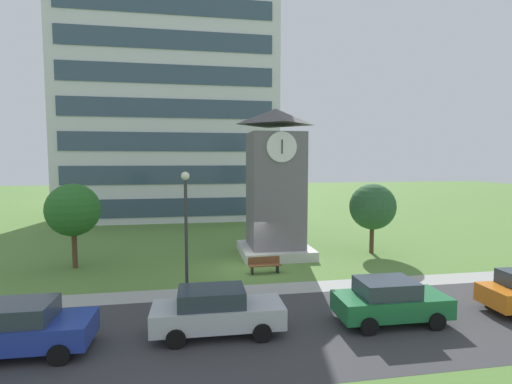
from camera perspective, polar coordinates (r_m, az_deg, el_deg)
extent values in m
plane|color=#567F38|center=(22.44, -1.10, -11.36)|extent=(160.00, 160.00, 0.00)
cube|color=#38383A|center=(15.01, 3.81, -19.77)|extent=(120.00, 7.20, 0.01)
cube|color=#9E9E99|center=(19.02, 0.60, -14.36)|extent=(120.00, 1.60, 0.01)
cube|color=silver|center=(45.31, -12.44, 13.00)|extent=(21.94, 13.50, 25.60)
cube|color=#384C60|center=(38.33, -12.61, -2.28)|extent=(20.19, 0.10, 1.80)
cube|color=#384C60|center=(38.07, -12.70, 2.50)|extent=(20.19, 0.10, 1.80)
cube|color=#384C60|center=(38.09, -12.79, 7.32)|extent=(20.19, 0.10, 1.80)
cube|color=#384C60|center=(38.37, -12.88, 12.10)|extent=(20.19, 0.10, 1.80)
cube|color=#384C60|center=(38.91, -12.97, 16.77)|extent=(20.19, 0.10, 1.80)
cube|color=#384C60|center=(39.70, -13.06, 21.29)|extent=(20.19, 0.10, 1.80)
cube|color=#384C60|center=(40.74, -13.15, 25.61)|extent=(20.19, 0.10, 1.80)
cube|color=slate|center=(24.91, 2.88, -0.39)|extent=(3.36, 3.36, 7.99)
cube|color=beige|center=(25.51, 2.85, -8.68)|extent=(4.53, 4.53, 0.60)
pyramid|color=#555155|center=(24.97, 2.93, 11.16)|extent=(3.69, 3.69, 1.02)
cylinder|color=white|center=(23.13, 3.86, 6.74)|extent=(1.85, 0.12, 1.85)
cylinder|color=white|center=(25.26, 6.79, 6.55)|extent=(0.12, 1.85, 1.85)
cube|color=black|center=(23.07, 3.90, 7.16)|extent=(0.03, 0.08, 0.55)
cube|color=black|center=(23.05, 3.91, 6.75)|extent=(0.06, 0.06, 0.83)
cube|color=brown|center=(21.47, 1.32, -10.86)|extent=(1.82, 0.56, 0.06)
cube|color=brown|center=(21.62, 1.18, -10.12)|extent=(1.80, 0.13, 0.40)
cube|color=black|center=(21.38, -0.59, -11.55)|extent=(0.10, 0.44, 0.45)
cube|color=black|center=(21.71, 3.21, -11.31)|extent=(0.10, 0.44, 0.45)
cylinder|color=#333338|center=(16.83, -10.36, -7.45)|extent=(0.14, 0.14, 5.39)
sphere|color=#F2EFCC|center=(16.47, -10.51, 2.37)|extent=(0.36, 0.36, 0.36)
cylinder|color=#513823|center=(27.02, 16.87, -6.53)|extent=(0.29, 0.29, 2.07)
sphere|color=#2B5830|center=(26.69, 16.98, -2.09)|extent=(3.06, 3.06, 3.06)
cylinder|color=#513823|center=(24.67, -25.44, -7.55)|extent=(0.29, 0.29, 2.34)
sphere|color=#286525|center=(24.31, -25.62, -2.41)|extent=(3.02, 3.02, 3.02)
cube|color=#23389E|center=(15.05, -30.92, -17.48)|extent=(4.03, 1.95, 0.76)
cube|color=#2D3842|center=(14.89, -31.78, -14.97)|extent=(2.03, 1.69, 0.60)
cylinder|color=black|center=(15.60, -25.08, -17.94)|extent=(0.66, 0.23, 0.66)
cylinder|color=black|center=(13.99, -27.33, -20.75)|extent=(0.66, 0.23, 0.66)
cylinder|color=black|center=(16.45, -33.79, -17.10)|extent=(0.66, 0.23, 0.66)
cube|color=silver|center=(14.44, -5.66, -17.76)|extent=(4.71, 1.80, 0.76)
cube|color=#2D3842|center=(14.18, -6.66, -15.24)|extent=(2.36, 1.56, 0.60)
cylinder|color=black|center=(15.50, -0.20, -17.63)|extent=(0.66, 0.23, 0.66)
cylinder|color=black|center=(13.97, 0.91, -20.24)|extent=(0.66, 0.23, 0.66)
cylinder|color=black|center=(15.37, -11.52, -17.93)|extent=(0.66, 0.23, 0.66)
cylinder|color=black|center=(13.83, -11.87, -20.63)|extent=(0.66, 0.23, 0.66)
cube|color=#1E6B38|center=(16.15, 19.49, -15.52)|extent=(4.27, 1.91, 0.76)
cube|color=#2D3842|center=(15.84, 18.86, -13.31)|extent=(2.15, 1.66, 0.60)
cylinder|color=black|center=(17.64, 21.91, -15.14)|extent=(0.66, 0.23, 0.66)
cylinder|color=black|center=(16.22, 25.32, -17.06)|extent=(0.66, 0.23, 0.66)
cylinder|color=black|center=(16.51, 13.71, -16.33)|extent=(0.66, 0.23, 0.66)
cylinder|color=black|center=(14.99, 16.50, -18.65)|extent=(0.66, 0.23, 0.66)
cylinder|color=black|center=(19.73, 31.53, -13.37)|extent=(0.66, 0.23, 0.66)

